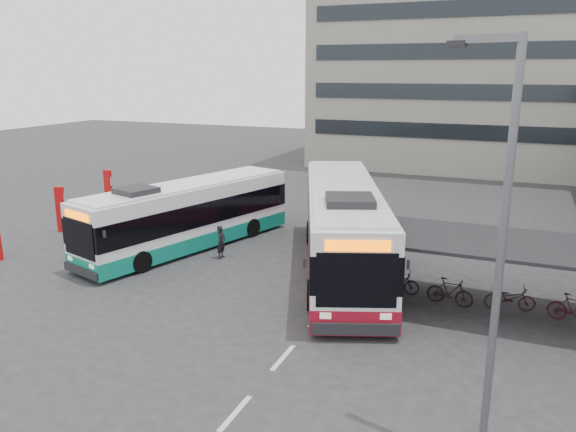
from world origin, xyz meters
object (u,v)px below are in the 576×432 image
at_px(bus_main, 343,228).
at_px(bus_teal, 188,216).
at_px(lamp_post, 498,224).
at_px(pedestrian, 221,242).

xyz_separation_m(bus_main, bus_teal, (-7.64, 0.16, -0.26)).
bearing_deg(lamp_post, bus_teal, 159.55).
distance_m(bus_teal, pedestrian, 2.47).
bearing_deg(pedestrian, bus_main, -87.61).
relative_size(pedestrian, lamp_post, 0.17).
xyz_separation_m(pedestrian, lamp_post, (11.73, -8.88, 4.33)).
relative_size(bus_main, pedestrian, 8.95).
bearing_deg(bus_main, bus_teal, 157.77).
distance_m(bus_main, pedestrian, 5.59).
relative_size(bus_teal, lamp_post, 1.30).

